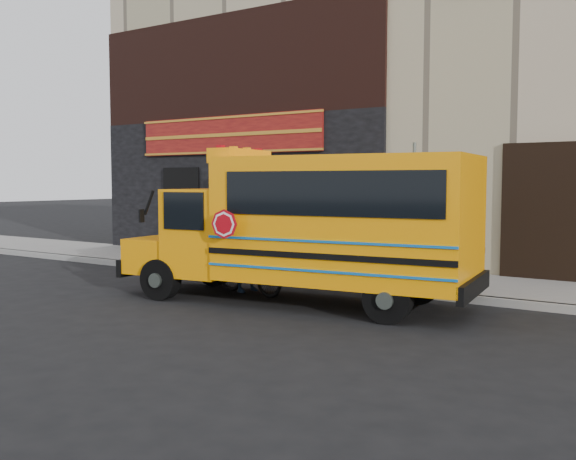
# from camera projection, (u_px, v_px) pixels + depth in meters

# --- Properties ---
(ground) EXTENTS (120.00, 120.00, 0.00)m
(ground) POSITION_uv_depth(u_px,v_px,m) (256.00, 307.00, 11.71)
(ground) COLOR black
(ground) RESTS_ON ground
(curb) EXTENTS (40.00, 0.20, 0.15)m
(curb) POSITION_uv_depth(u_px,v_px,m) (328.00, 284.00, 13.86)
(curb) COLOR gray
(curb) RESTS_ON ground
(sidewalk) EXTENTS (40.00, 3.00, 0.15)m
(sidewalk) POSITION_uv_depth(u_px,v_px,m) (359.00, 276.00, 15.11)
(sidewalk) COLOR slate
(sidewalk) RESTS_ON ground
(building) EXTENTS (20.00, 10.70, 12.00)m
(building) POSITION_uv_depth(u_px,v_px,m) (453.00, 58.00, 19.96)
(building) COLOR tan
(building) RESTS_ON sidewalk
(school_bus) EXTENTS (7.09, 2.89, 2.92)m
(school_bus) POSITION_uv_depth(u_px,v_px,m) (313.00, 224.00, 11.92)
(school_bus) COLOR black
(school_bus) RESTS_ON ground
(sign_pole) EXTENTS (0.07, 0.27, 3.05)m
(sign_pole) POSITION_uv_depth(u_px,v_px,m) (413.00, 213.00, 12.52)
(sign_pole) COLOR #475049
(sign_pole) RESTS_ON ground
(bicycle) EXTENTS (1.92, 0.84, 1.12)m
(bicycle) POSITION_uv_depth(u_px,v_px,m) (249.00, 267.00, 13.00)
(bicycle) COLOR black
(bicycle) RESTS_ON ground
(cyclist) EXTENTS (0.54, 0.73, 1.82)m
(cyclist) POSITION_uv_depth(u_px,v_px,m) (248.00, 250.00, 13.08)
(cyclist) COLOR black
(cyclist) RESTS_ON ground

